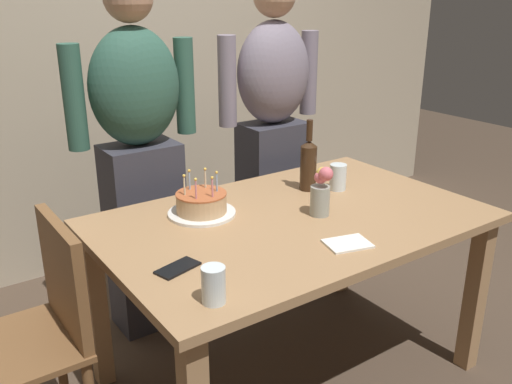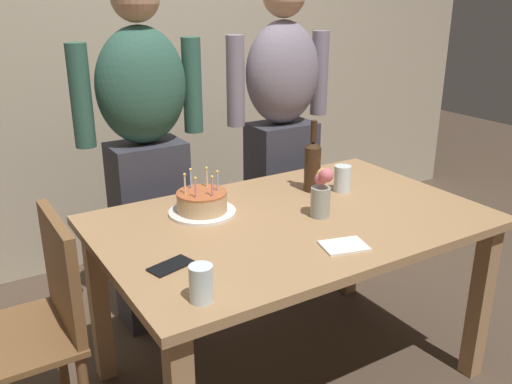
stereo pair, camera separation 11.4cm
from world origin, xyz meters
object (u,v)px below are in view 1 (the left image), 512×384
object	(u,v)px
person_woman_cardigan	(273,131)
birthday_cake	(202,205)
cell_phone	(178,268)
person_man_bearded	(140,154)
wine_bottle	(308,163)
water_glass_far	(338,177)
flower_vase	(321,191)
water_glass_near	(214,285)
napkin_stack	(348,243)
dining_chair	(40,326)

from	to	relation	value
person_woman_cardigan	birthday_cake	bearing A→B (deg)	34.79
cell_phone	birthday_cake	bearing A→B (deg)	35.42
person_man_bearded	person_woman_cardigan	world-z (taller)	same
wine_bottle	water_glass_far	bearing A→B (deg)	-34.81
cell_phone	flower_vase	bearing A→B (deg)	-8.38
water_glass_near	flower_vase	bearing A→B (deg)	25.03
water_glass_near	napkin_stack	distance (m)	0.59
napkin_stack	water_glass_near	bearing A→B (deg)	-174.41
birthday_cake	person_man_bearded	world-z (taller)	person_man_bearded
person_woman_cardigan	napkin_stack	bearing A→B (deg)	67.19
water_glass_near	cell_phone	distance (m)	0.24
water_glass_near	flower_vase	distance (m)	0.75
birthday_cake	water_glass_far	distance (m)	0.65
water_glass_near	person_man_bearded	bearing A→B (deg)	76.46
person_woman_cardigan	dining_chair	world-z (taller)	person_woman_cardigan
wine_bottle	person_woman_cardigan	xyz separation A→B (m)	(0.19, 0.52, 0.01)
birthday_cake	napkin_stack	xyz separation A→B (m)	(0.29, -0.53, -0.04)
birthday_cake	person_man_bearded	bearing A→B (deg)	93.86
wine_bottle	cell_phone	size ratio (longest dim) A/B	2.20
napkin_stack	dining_chair	world-z (taller)	dining_chair
birthday_cake	cell_phone	distance (m)	0.46
flower_vase	dining_chair	xyz separation A→B (m)	(-1.06, 0.21, -0.33)
person_man_bearded	cell_phone	bearing A→B (deg)	73.29
cell_phone	person_man_bearded	bearing A→B (deg)	58.11
napkin_stack	person_man_bearded	distance (m)	1.09
water_glass_near	person_woman_cardigan	xyz separation A→B (m)	(1.02, 1.09, 0.08)
wine_bottle	dining_chair	distance (m)	1.25
birthday_cake	flower_vase	bearing A→B (deg)	-35.46
water_glass_near	cell_phone	bearing A→B (deg)	88.48
birthday_cake	cell_phone	size ratio (longest dim) A/B	1.87
person_man_bearded	person_woman_cardigan	size ratio (longest dim) A/B	1.00
person_woman_cardigan	cell_phone	bearing A→B (deg)	40.19
person_man_bearded	person_woman_cardigan	bearing A→B (deg)	-180.00
water_glass_far	cell_phone	world-z (taller)	water_glass_far
birthday_cake	cell_phone	xyz separation A→B (m)	(-0.29, -0.35, -0.04)
napkin_stack	dining_chair	bearing A→B (deg)	154.07
wine_bottle	person_man_bearded	distance (m)	0.77
cell_phone	person_woman_cardigan	size ratio (longest dim) A/B	0.09
water_glass_near	person_man_bearded	size ratio (longest dim) A/B	0.07
water_glass_near	napkin_stack	world-z (taller)	water_glass_near
cell_phone	person_woman_cardigan	xyz separation A→B (m)	(1.01, 0.85, 0.13)
birthday_cake	water_glass_near	distance (m)	0.66
water_glass_near	water_glass_far	size ratio (longest dim) A/B	0.96
water_glass_near	flower_vase	size ratio (longest dim) A/B	0.55
person_woman_cardigan	water_glass_near	bearing A→B (deg)	47.00
birthday_cake	water_glass_far	world-z (taller)	birthday_cake
person_man_bearded	person_woman_cardigan	xyz separation A→B (m)	(0.75, 0.00, 0.00)
birthday_cake	water_glass_near	bearing A→B (deg)	-116.67
person_man_bearded	dining_chair	world-z (taller)	person_man_bearded
water_glass_near	person_woman_cardigan	world-z (taller)	person_woman_cardigan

